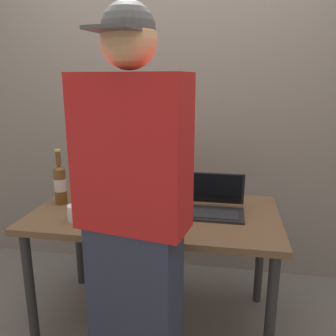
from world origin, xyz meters
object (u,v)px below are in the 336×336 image
beer_bottle_brown (98,177)px  person_figure (134,224)px  laptop (214,204)px  beer_bottle_amber (81,179)px  beer_bottle_dark (60,183)px  coffee_mug (76,213)px  beer_bottle_green (98,182)px

beer_bottle_brown → person_figure: (0.43, -0.72, 0.03)m
laptop → person_figure: 0.66m
beer_bottle_amber → beer_bottle_dark: bearing=-106.5°
beer_bottle_amber → coffee_mug: size_ratio=2.44×
laptop → beer_bottle_amber: bearing=169.7°
beer_bottle_green → person_figure: 0.72m
laptop → coffee_mug: bearing=-160.3°
beer_bottle_amber → beer_bottle_brown: size_ratio=0.88×
beer_bottle_brown → person_figure: size_ratio=0.19×
beer_bottle_brown → person_figure: bearing=-59.2°
beer_bottle_green → beer_bottle_amber: bearing=142.1°
laptop → beer_bottle_dark: beer_bottle_dark is taller
beer_bottle_green → coffee_mug: size_ratio=2.84×
beer_bottle_dark → person_figure: (0.60, -0.56, 0.03)m
person_figure → coffee_mug: size_ratio=14.45×
beer_bottle_green → beer_bottle_brown: 0.11m
beer_bottle_green → person_figure: size_ratio=0.20×
beer_bottle_green → beer_bottle_brown: beer_bottle_green is taller
beer_bottle_amber → coffee_mug: (0.14, -0.40, -0.06)m
beer_bottle_green → coffee_mug: beer_bottle_green is taller
person_figure → coffee_mug: bearing=140.0°
person_figure → beer_bottle_green: bearing=122.2°
person_figure → beer_bottle_dark: bearing=136.8°
laptop → coffee_mug: (-0.69, -0.25, -0.01)m
beer_bottle_green → coffee_mug: bearing=-92.9°
beer_bottle_amber → laptop: bearing=-10.3°
beer_bottle_brown → beer_bottle_dark: (-0.17, -0.16, -0.00)m
beer_bottle_green → coffee_mug: (-0.01, -0.28, -0.09)m
person_figure → beer_bottle_amber: bearing=126.5°
person_figure → coffee_mug: 0.53m
laptop → beer_bottle_brown: bearing=169.6°
beer_bottle_dark → coffee_mug: bearing=-48.8°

